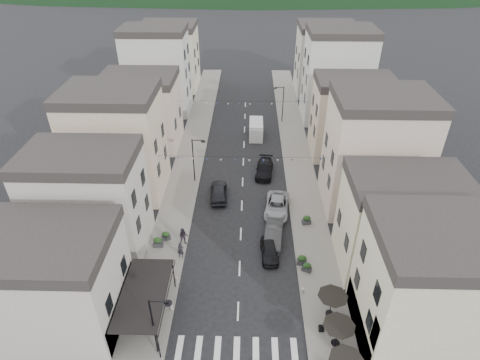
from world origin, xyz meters
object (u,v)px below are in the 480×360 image
object	(u,v)px
parked_car_e	(219,191)
delivery_van	(256,129)
pedestrian_b	(183,237)
parked_car_c	(277,206)
parked_car_b	(273,235)
parked_car_d	(264,169)
pedestrian_a	(181,250)
parked_car_a	(269,251)

from	to	relation	value
parked_car_e	delivery_van	bearing A→B (deg)	-109.21
delivery_van	pedestrian_b	bearing A→B (deg)	-106.56
parked_car_e	parked_car_c	bearing A→B (deg)	155.30
parked_car_b	parked_car_d	bearing A→B (deg)	99.33
parked_car_d	pedestrian_a	size ratio (longest dim) A/B	2.93
parked_car_d	parked_car_b	bearing A→B (deg)	-81.07
parked_car_a	parked_car_c	distance (m)	7.27
parked_car_a	parked_car_c	size ratio (longest dim) A/B	0.72
parked_car_d	pedestrian_b	xyz separation A→B (m)	(-8.60, -13.82, 0.36)
delivery_van	pedestrian_b	distance (m)	25.82
parked_car_a	pedestrian_b	bearing A→B (deg)	166.86
parked_car_c	parked_car_d	size ratio (longest dim) A/B	1.09
parked_car_c	pedestrian_b	xyz separation A→B (m)	(-9.80, -5.78, 0.32)
delivery_van	pedestrian_a	size ratio (longest dim) A/B	2.94
parked_car_c	delivery_van	bearing A→B (deg)	103.75
parked_car_b	pedestrian_b	size ratio (longest dim) A/B	2.54
parked_car_c	pedestrian_a	xyz separation A→B (m)	(-9.80, -7.68, 0.22)
parked_car_d	delivery_van	xyz separation A→B (m)	(-1.00, 10.85, 0.46)
pedestrian_a	pedestrian_b	bearing A→B (deg)	90.03
parked_car_b	parked_car_c	world-z (taller)	parked_car_b
parked_car_a	pedestrian_a	xyz separation A→B (m)	(-8.70, -0.50, 0.31)
parked_car_a	pedestrian_b	size ratio (longest dim) A/B	2.05
pedestrian_a	delivery_van	bearing A→B (deg)	74.08
parked_car_b	parked_car_e	bearing A→B (deg)	135.81
parked_car_a	pedestrian_a	bearing A→B (deg)	179.31
parked_car_a	parked_car_c	bearing A→B (deg)	77.35
parked_car_a	parked_car_b	xyz separation A→B (m)	(0.49, 2.21, 0.14)
parked_car_e	pedestrian_a	xyz separation A→B (m)	(-3.00, -10.33, 0.16)
parked_car_a	pedestrian_a	size ratio (longest dim) A/B	2.29
parked_car_a	parked_car_e	xyz separation A→B (m)	(-5.70, 9.83, 0.15)
delivery_van	parked_car_d	bearing A→B (deg)	-84.18
parked_car_c	pedestrian_b	bearing A→B (deg)	-142.38
parked_car_c	parked_car_e	distance (m)	7.30
parked_car_b	pedestrian_b	xyz separation A→B (m)	(-9.20, -0.80, 0.28)
parked_car_c	parked_car_e	world-z (taller)	parked_car_e
parked_car_b	delivery_van	distance (m)	23.93
parked_car_a	parked_car_d	bearing A→B (deg)	86.43
parked_car_e	delivery_van	distance (m)	16.89
parked_car_a	parked_car_d	size ratio (longest dim) A/B	0.78
pedestrian_a	pedestrian_b	size ratio (longest dim) A/B	0.89
parked_car_a	parked_car_b	distance (m)	2.27
delivery_van	pedestrian_a	xyz separation A→B (m)	(-7.60, -26.58, -0.21)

